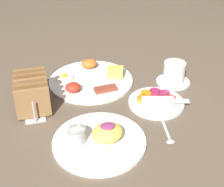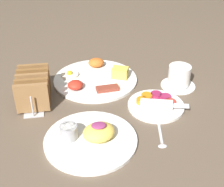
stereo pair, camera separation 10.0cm
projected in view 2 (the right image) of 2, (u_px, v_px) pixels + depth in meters
The scene contains 7 objects.
ground_plane at pixel (101, 109), 0.98m from camera, with size 3.00×3.00×0.00m, color brown.
plate_breakfast at pixel (95, 78), 1.12m from camera, with size 0.30×0.30×0.05m.
plate_condiments at pixel (156, 104), 0.98m from camera, with size 0.18×0.18×0.04m.
plate_foreground at pixel (91, 137), 0.84m from camera, with size 0.25×0.25×0.06m.
toast_rack at pixel (33, 89), 0.99m from camera, with size 0.10×0.18×0.10m.
coffee_cup at pixel (179, 77), 1.08m from camera, with size 0.12×0.12×0.08m.
teaspoon at pixel (161, 137), 0.86m from camera, with size 0.04×0.13×0.01m.
Camera 2 is at (-0.08, -0.80, 0.57)m, focal length 50.00 mm.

